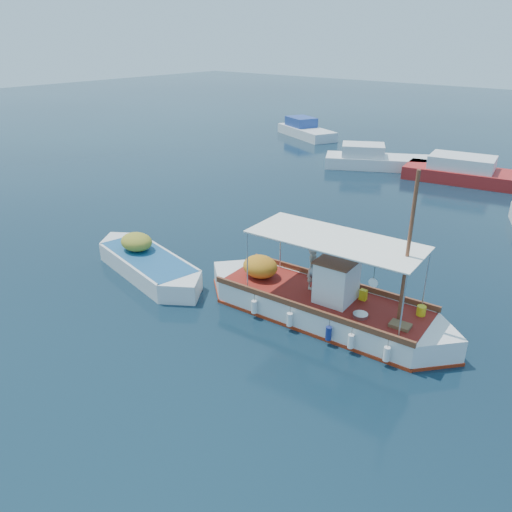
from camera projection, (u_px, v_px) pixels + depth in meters
The scene contains 6 objects.
ground at pixel (290, 319), 16.52m from camera, with size 160.00×160.00×0.00m, color black.
fishing_caique at pixel (321, 304), 16.41m from camera, with size 9.12×2.97×5.58m.
dinghy at pixel (147, 265), 19.53m from camera, with size 6.54×2.77×1.63m.
bg_boat_nw at pixel (374, 161), 34.57m from camera, with size 7.38×5.49×1.80m.
bg_boat_n at pixel (479, 176), 30.96m from camera, with size 9.89×4.34×1.80m.
bg_boat_far_w at pixel (305, 131), 44.80m from camera, with size 6.88×4.79×1.80m.
Camera 1 is at (8.14, -11.69, 8.71)m, focal length 35.00 mm.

